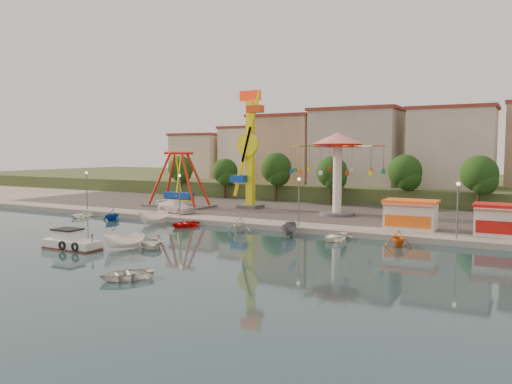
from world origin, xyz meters
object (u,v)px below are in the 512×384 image
Objects in this scene: pirate_ship_ride at (179,181)px; rowboat_a at (151,243)px; skiff at (125,241)px; van at (176,207)px; wave_swinger at (338,155)px; kamikaze_tower at (250,152)px; cabin_motorboat at (71,243)px.

rowboat_a is (14.71, -23.44, -3.97)m from pirate_ship_ride.
pirate_ship_ride is at bearing 78.05° from rowboat_a.
pirate_ship_ride is 28.67m from skiff.
van is at bearing 77.26° from rowboat_a.
pirate_ship_ride is at bearing -175.71° from wave_swinger.
wave_swinger is 27.79m from rowboat_a.
kamikaze_tower reaches higher than cabin_motorboat.
pirate_ship_ride is 7.82m from van.
rowboat_a is 1.10× the size of skiff.
skiff is at bearing -175.08° from rowboat_a.
wave_swinger reaches higher than cabin_motorboat.
wave_swinger reaches higher than rowboat_a.
wave_swinger is 2.81× the size of rowboat_a.
wave_swinger is 33.48m from cabin_motorboat.
wave_swinger is at bearing 61.85° from cabin_motorboat.
wave_swinger reaches higher than skiff.
wave_swinger is 29.81m from skiff.
van is at bearing -123.92° from kamikaze_tower.
pirate_ship_ride is 0.61× the size of kamikaze_tower.
cabin_motorboat reaches higher than rowboat_a.
van is at bearing 101.09° from cabin_motorboat.
pirate_ship_ride is at bearing -163.00° from kamikaze_tower.
cabin_motorboat reaches higher than skiff.
cabin_motorboat is at bearing -121.79° from skiff.
kamikaze_tower is 29.53m from skiff.
kamikaze_tower is at bearing -22.58° from van.
kamikaze_tower is 13.08m from van.
skiff reaches higher than rowboat_a.
cabin_motorboat is at bearing 169.23° from rowboat_a.
pirate_ship_ride is at bearing 149.95° from skiff.
van is (-4.71, 21.36, 0.90)m from cabin_motorboat.
van reaches higher than skiff.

